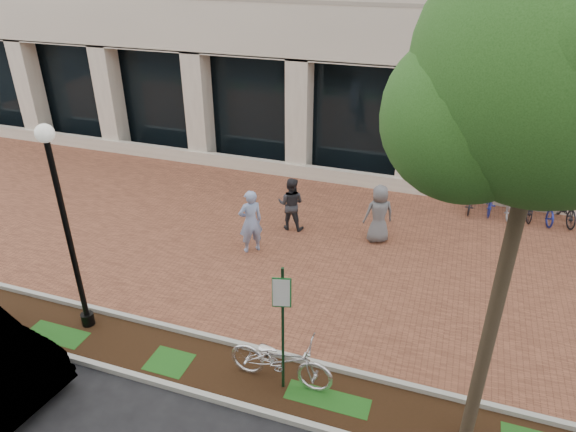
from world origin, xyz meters
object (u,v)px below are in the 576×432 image
(lamppost, at_px, (65,222))
(pedestrian_right, at_px, (379,214))
(street_tree, at_px, (553,87))
(bike_rack_cluster, at_px, (517,201))
(pedestrian_left, at_px, (251,221))
(pedestrian_mid, at_px, (291,204))
(locked_bicycle, at_px, (281,359))
(parking_sign, at_px, (283,317))

(lamppost, xyz_separation_m, pedestrian_right, (5.46, 5.83, -1.78))
(pedestrian_right, bearing_deg, street_tree, 85.59)
(bike_rack_cluster, bearing_deg, street_tree, -101.40)
(pedestrian_left, bearing_deg, street_tree, 100.99)
(street_tree, relative_size, pedestrian_mid, 4.88)
(lamppost, bearing_deg, locked_bicycle, -2.09)
(pedestrian_mid, xyz_separation_m, pedestrian_right, (2.58, 0.13, 0.05))
(street_tree, relative_size, pedestrian_left, 4.32)
(parking_sign, xyz_separation_m, bike_rack_cluster, (4.53, 9.18, -1.26))
(pedestrian_mid, bearing_deg, pedestrian_right, 178.16)
(street_tree, bearing_deg, pedestrian_right, 113.94)
(pedestrian_right, bearing_deg, pedestrian_mid, -25.56)
(street_tree, distance_m, pedestrian_left, 9.07)
(street_tree, height_order, pedestrian_right, street_tree)
(locked_bicycle, relative_size, bike_rack_cluster, 0.60)
(lamppost, height_order, pedestrian_right, lamppost)
(lamppost, height_order, bike_rack_cluster, lamppost)
(street_tree, bearing_deg, parking_sign, 179.53)
(parking_sign, xyz_separation_m, street_tree, (3.43, -0.03, 4.37))
(pedestrian_left, distance_m, pedestrian_mid, 1.70)
(parking_sign, height_order, pedestrian_mid, parking_sign)
(pedestrian_left, height_order, pedestrian_right, pedestrian_left)
(locked_bicycle, relative_size, pedestrian_mid, 1.28)
(street_tree, xyz_separation_m, locked_bicycle, (-3.53, 0.17, -5.55))
(pedestrian_mid, height_order, bike_rack_cluster, pedestrian_mid)
(lamppost, bearing_deg, street_tree, -2.39)
(pedestrian_left, distance_m, bike_rack_cluster, 8.50)
(parking_sign, xyz_separation_m, pedestrian_right, (0.69, 6.15, -0.86))
(locked_bicycle, distance_m, pedestrian_mid, 6.15)
(street_tree, relative_size, pedestrian_right, 4.62)
(street_tree, height_order, bike_rack_cluster, street_tree)
(locked_bicycle, bearing_deg, street_tree, -92.34)
(locked_bicycle, height_order, bike_rack_cluster, locked_bicycle)
(locked_bicycle, height_order, pedestrian_left, pedestrian_left)
(locked_bicycle, bearing_deg, pedestrian_mid, 17.44)
(parking_sign, bearing_deg, locked_bicycle, 108.75)
(pedestrian_mid, relative_size, bike_rack_cluster, 0.47)
(lamppost, relative_size, pedestrian_left, 2.54)
(street_tree, height_order, pedestrian_mid, street_tree)
(pedestrian_left, bearing_deg, pedestrian_right, 165.83)
(lamppost, distance_m, pedestrian_left, 5.01)
(parking_sign, xyz_separation_m, pedestrian_mid, (-1.89, 6.02, -0.91))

